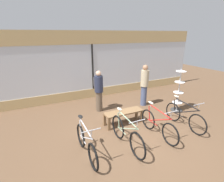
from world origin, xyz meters
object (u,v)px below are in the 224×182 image
Objects in this scene: display_bench at (124,114)px; customer_by_window at (99,90)px; accessory_rack at (178,94)px; bicycle_far_left at (86,144)px; bicycle_far_right at (184,116)px; customer_near_rack at (144,84)px; bicycle_right at (158,125)px; bicycle_left at (127,134)px.

display_bench is 0.83× the size of customer_by_window.
accessory_rack is 1.04× the size of customer_by_window.
bicycle_far_right reaches higher than bicycle_far_left.
bicycle_far_right is 2.26m from customer_near_rack.
customer_by_window is at bearing 170.71° from customer_near_rack.
accessory_rack is at bearing 30.22° from bicycle_right.
bicycle_far_left is at bearing -147.19° from customer_near_rack.
bicycle_far_left is at bearing -165.67° from accessory_rack.
bicycle_right is at bearing -177.06° from bicycle_far_right.
bicycle_left is 1.04× the size of bicycle_right.
customer_near_rack is at bearing 33.69° from display_bench.
display_bench is (-0.56, 1.15, 0.01)m from bicycle_right.
bicycle_left reaches higher than bicycle_far_left.
customer_near_rack is at bearing 64.27° from bicycle_right.
bicycle_far_left is 1.18× the size of display_bench.
bicycle_far_right is (3.47, -0.01, 0.01)m from bicycle_far_left.
customer_by_window reaches higher than bicycle_far_left.
bicycle_far_left reaches higher than display_bench.
bicycle_left is 3.40m from accessory_rack.
bicycle_right is (1.16, 0.04, -0.02)m from bicycle_left.
bicycle_right is at bearing 2.22° from bicycle_left.
accessory_rack is (2.00, 1.17, 0.34)m from bicycle_right.
bicycle_right is 1.21× the size of display_bench.
bicycle_far_left is 2.04m from display_bench.
bicycle_far_left is 2.30m from bicycle_right.
customer_near_rack reaches higher than bicycle_far_left.
customer_near_rack is (3.38, 2.18, 0.59)m from bicycle_far_left.
accessory_rack is at bearing -25.72° from customer_by_window.
bicycle_far_right is at bearing 2.58° from bicycle_left.
customer_by_window is at bearing 129.84° from bicycle_far_right.
customer_near_rack is (2.24, 2.29, 0.56)m from bicycle_left.
display_bench is at bearing 147.93° from bicycle_far_right.
customer_near_rack reaches higher than bicycle_left.
bicycle_right is 2.78m from customer_by_window.
customer_near_rack is at bearing 45.65° from bicycle_left.
bicycle_far_right is 1.42m from accessory_rack.
bicycle_far_right is 3.31m from customer_by_window.
bicycle_far_left is 0.94× the size of bicycle_left.
bicycle_left is at bearing -159.03° from accessory_rack.
customer_near_rack reaches higher than customer_by_window.
customer_near_rack is at bearing 32.81° from bicycle_far_left.
bicycle_far_left is 4.06m from customer_near_rack.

